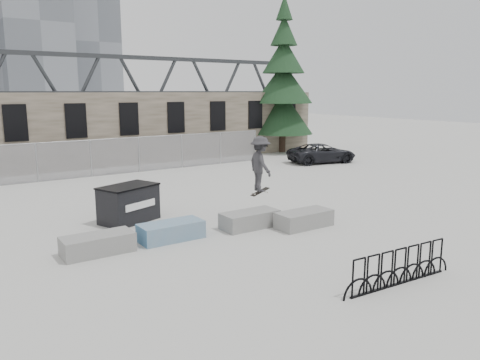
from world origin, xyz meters
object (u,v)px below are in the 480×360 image
at_px(dumpster, 129,203).
at_px(skateboarder, 260,164).
at_px(planter_center_left, 171,230).
at_px(planter_center_right, 250,219).
at_px(bike_rack, 400,267).
at_px(suv, 322,153).
at_px(planter_far_left, 98,243).
at_px(planter_offset, 304,218).
at_px(spruce_tree, 283,87).

height_order(dumpster, skateboarder, skateboarder).
relative_size(planter_center_left, planter_center_right, 1.00).
bearing_deg(bike_rack, suv, 51.39).
relative_size(planter_far_left, bike_rack, 0.56).
height_order(planter_offset, dumpster, dumpster).
xyz_separation_m(spruce_tree, suv, (-1.35, -5.74, -4.27)).
height_order(planter_far_left, spruce_tree, spruce_tree).
relative_size(planter_center_left, bike_rack, 0.56).
xyz_separation_m(planter_far_left, planter_offset, (6.68, -1.31, 0.00)).
xyz_separation_m(planter_center_left, suv, (15.26, 9.11, 0.32)).
xyz_separation_m(planter_far_left, skateboarder, (6.07, 0.40, 1.72)).
height_order(planter_center_right, skateboarder, skateboarder).
bearing_deg(planter_center_left, planter_offset, -16.43).
relative_size(dumpster, bike_rack, 0.64).
xyz_separation_m(bike_rack, skateboarder, (0.77, 6.65, 1.59)).
relative_size(planter_offset, dumpster, 0.87).
bearing_deg(planter_center_right, dumpster, 135.99).
relative_size(planter_offset, skateboarder, 0.94).
height_order(spruce_tree, suv, spruce_tree).
relative_size(spruce_tree, suv, 2.57).
bearing_deg(dumpster, bike_rack, -90.83).
bearing_deg(planter_center_left, skateboarder, 6.29).
bearing_deg(spruce_tree, planter_center_right, -132.33).
distance_m(bike_rack, skateboarder, 6.88).
height_order(planter_offset, bike_rack, bike_rack).
distance_m(planter_center_right, suv, 15.61).
height_order(planter_center_right, suv, suv).
bearing_deg(planter_offset, planter_far_left, 168.93).
bearing_deg(dumpster, planter_offset, -61.70).
distance_m(spruce_tree, skateboarder, 19.54).
xyz_separation_m(planter_center_right, suv, (12.45, 9.41, 0.32)).
relative_size(planter_center_left, skateboarder, 0.94).
bearing_deg(planter_center_left, spruce_tree, 41.80).
xyz_separation_m(planter_center_left, planter_offset, (4.38, -1.29, 0.00)).
height_order(planter_far_left, suv, suv).
height_order(planter_far_left, planter_center_right, same).
relative_size(planter_center_left, planter_offset, 1.00).
distance_m(dumpster, suv, 16.84).
bearing_deg(suv, spruce_tree, -0.98).
relative_size(planter_far_left, spruce_tree, 0.17).
xyz_separation_m(planter_far_left, spruce_tree, (18.91, 14.84, 4.59)).
distance_m(dumpster, bike_rack, 9.56).
bearing_deg(suv, skateboarder, 139.38).
xyz_separation_m(bike_rack, spruce_tree, (13.61, 21.09, 4.45)).
xyz_separation_m(planter_offset, bike_rack, (-1.38, -4.94, 0.14)).
xyz_separation_m(planter_center_right, spruce_tree, (13.80, 15.15, 4.59)).
distance_m(planter_far_left, planter_offset, 6.81).
height_order(dumpster, suv, dumpster).
xyz_separation_m(planter_center_right, dumpster, (-3.13, 3.03, 0.36)).
bearing_deg(skateboarder, planter_far_left, 103.01).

